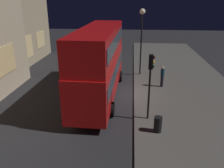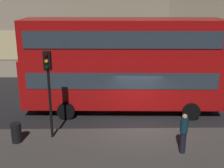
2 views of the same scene
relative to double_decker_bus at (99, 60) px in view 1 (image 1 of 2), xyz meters
name	(u,v)px [view 1 (image 1 of 2)]	position (x,y,z in m)	size (l,w,h in m)	color
ground_plane	(126,93)	(0.83, -2.02, -2.98)	(80.00, 80.00, 0.00)	#232326
sidewalk_slab	(188,95)	(0.83, -6.98, -2.92)	(44.00, 8.64, 0.12)	#4C4944
double_decker_bus	(99,60)	(0.00, 0.00, 0.00)	(11.33, 3.07, 5.34)	#B20F0F
traffic_light_near_kerb	(150,74)	(-3.46, -3.53, 0.10)	(0.34, 0.37, 4.13)	black
street_lamp	(142,27)	(5.69, -3.25, 1.80)	(0.54, 0.54, 6.27)	black
pedestrian	(162,76)	(2.36, -5.03, -1.94)	(0.32, 0.32, 1.78)	black
litter_bin	(158,124)	(-4.98, -3.98, -2.40)	(0.46, 0.46, 0.93)	black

